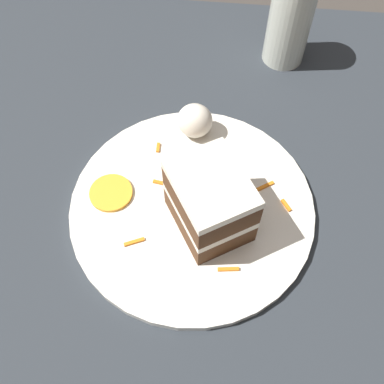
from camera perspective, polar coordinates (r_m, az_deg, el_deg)
ground_plane at (r=0.57m, az=-2.41°, el=-4.73°), size 6.00×6.00×0.00m
dining_table at (r=0.55m, az=-2.47°, el=-3.98°), size 1.36×0.82×0.03m
plate at (r=0.54m, az=-0.00°, el=-1.94°), size 0.29×0.29×0.01m
cake_slice at (r=0.49m, az=2.31°, el=-1.30°), size 0.11×0.11×0.08m
cream_dollop at (r=0.58m, az=0.36°, el=9.03°), size 0.05×0.04×0.05m
orange_garnish at (r=0.55m, az=-10.25°, el=-0.11°), size 0.05×0.05×0.00m
carrot_shreds_scatter at (r=0.53m, az=1.51°, el=-1.54°), size 0.19×0.17×0.00m
drinking_glass at (r=0.69m, az=12.12°, el=19.65°), size 0.06×0.06×0.12m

